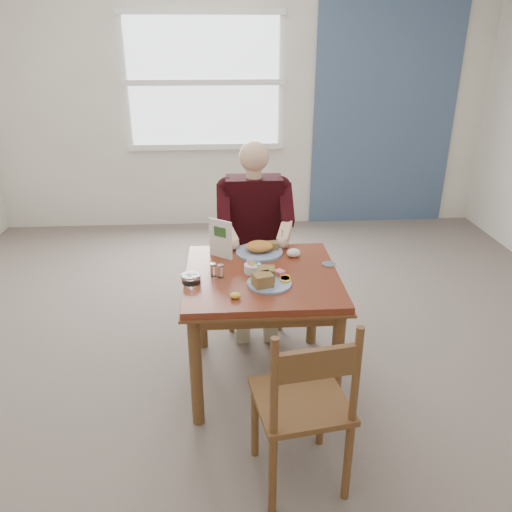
{
  "coord_description": "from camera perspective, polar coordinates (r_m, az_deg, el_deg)",
  "views": [
    {
      "loc": [
        -0.21,
        -2.66,
        2.02
      ],
      "look_at": [
        -0.03,
        0.0,
        0.86
      ],
      "focal_mm": 35.0,
      "sensor_mm": 36.0,
      "label": 1
    }
  ],
  "objects": [
    {
      "name": "menu",
      "position": [
        3.13,
        -4.08,
        2.0
      ],
      "size": [
        0.14,
        0.11,
        0.25
      ],
      "color": "white",
      "rests_on": "table"
    },
    {
      "name": "floor",
      "position": [
        3.35,
        0.61,
        -13.65
      ],
      "size": [
        6.0,
        6.0,
        0.0
      ],
      "primitive_type": "plane",
      "color": "#685C54",
      "rests_on": "ground"
    },
    {
      "name": "near_plate",
      "position": [
        2.81,
        1.31,
        -2.67
      ],
      "size": [
        0.29,
        0.29,
        0.08
      ],
      "color": "white",
      "rests_on": "table"
    },
    {
      "name": "metal_dish",
      "position": [
        3.09,
        8.3,
        -0.95
      ],
      "size": [
        0.09,
        0.09,
        0.01
      ],
      "primitive_type": "cylinder",
      "rotation": [
        0.0,
        0.0,
        -0.05
      ],
      "color": "silver",
      "rests_on": "table"
    },
    {
      "name": "window",
      "position": [
        5.65,
        -5.98,
        19.13
      ],
      "size": [
        1.72,
        0.04,
        1.42
      ],
      "color": "white",
      "rests_on": "wall_back"
    },
    {
      "name": "napkin",
      "position": [
        3.17,
        4.32,
        0.36
      ],
      "size": [
        0.1,
        0.1,
        0.06
      ],
      "primitive_type": "ellipsoid",
      "rotation": [
        0.0,
        0.0,
        0.34
      ],
      "color": "white",
      "rests_on": "table"
    },
    {
      "name": "table",
      "position": [
        3.0,
        0.66,
        -3.9
      ],
      "size": [
        0.92,
        0.92,
        0.75
      ],
      "color": "maroon",
      "rests_on": "ground"
    },
    {
      "name": "diner",
      "position": [
        3.58,
        -0.18,
        3.77
      ],
      "size": [
        0.53,
        0.56,
        1.39
      ],
      "color": "gray",
      "rests_on": "chair_far"
    },
    {
      "name": "creamer",
      "position": [
        2.86,
        -7.43,
        -2.56
      ],
      "size": [
        0.14,
        0.14,
        0.05
      ],
      "color": "white",
      "rests_on": "table"
    },
    {
      "name": "caddy",
      "position": [
        2.95,
        -0.4,
        -1.4
      ],
      "size": [
        0.11,
        0.11,
        0.07
      ],
      "color": "white",
      "rests_on": "table"
    },
    {
      "name": "shakers",
      "position": [
        2.9,
        -4.49,
        -1.65
      ],
      "size": [
        0.09,
        0.07,
        0.08
      ],
      "color": "white",
      "rests_on": "table"
    },
    {
      "name": "lemon_wedge",
      "position": [
        2.67,
        -2.36,
        -4.54
      ],
      "size": [
        0.06,
        0.05,
        0.03
      ],
      "primitive_type": "ellipsoid",
      "rotation": [
        0.0,
        0.0,
        0.05
      ],
      "color": "yellow",
      "rests_on": "table"
    },
    {
      "name": "chair_near",
      "position": [
        2.4,
        5.49,
        -16.58
      ],
      "size": [
        0.48,
        0.48,
        0.95
      ],
      "color": "brown",
      "rests_on": "ground"
    },
    {
      "name": "wall_back",
      "position": [
        5.7,
        -1.67,
        17.25
      ],
      "size": [
        5.5,
        0.0,
        5.5
      ],
      "primitive_type": "plane",
      "rotation": [
        1.57,
        0.0,
        0.0
      ],
      "color": "silver",
      "rests_on": "ground"
    },
    {
      "name": "far_plate",
      "position": [
        3.22,
        0.49,
        0.83
      ],
      "size": [
        0.34,
        0.34,
        0.08
      ],
      "color": "white",
      "rests_on": "table"
    },
    {
      "name": "accent_panel",
      "position": [
        5.95,
        14.63,
        16.82
      ],
      "size": [
        1.6,
        0.02,
        2.8
      ],
      "primitive_type": "cube",
      "color": "#42597A",
      "rests_on": "ground"
    },
    {
      "name": "chair_far",
      "position": [
        3.79,
        -0.25,
        -0.51
      ],
      "size": [
        0.42,
        0.42,
        0.95
      ],
      "color": "brown",
      "rests_on": "ground"
    }
  ]
}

